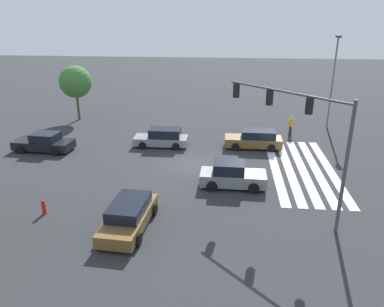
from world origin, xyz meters
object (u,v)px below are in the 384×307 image
(car_3, at_px, (255,139))
(car_2, at_px, (44,143))
(car_1, at_px, (129,215))
(pedestrian, at_px, (291,125))
(car_0, at_px, (232,175))
(street_light_pole_a, at_px, (334,74))
(tree_corner_a, at_px, (75,82))
(traffic_signal_mast, at_px, (301,124))
(car_6, at_px, (162,138))
(fire_hydrant, at_px, (44,207))

(car_3, bearing_deg, car_2, 8.44)
(car_1, distance_m, pedestrian, 19.52)
(car_0, height_order, car_3, car_0)
(street_light_pole_a, distance_m, tree_corner_a, 25.00)
(car_3, bearing_deg, traffic_signal_mast, 98.87)
(pedestrian, xyz_separation_m, tree_corner_a, (3.47, 21.01, 2.88))
(car_6, relative_size, street_light_pole_a, 0.52)
(car_1, height_order, fire_hydrant, car_1)
(pedestrian, xyz_separation_m, street_light_pole_a, (3.09, -3.96, 4.05))
(car_3, xyz_separation_m, pedestrian, (3.47, -3.39, 0.31))
(car_2, distance_m, fire_hydrant, 10.82)
(traffic_signal_mast, xyz_separation_m, car_2, (8.11, 18.38, -4.43))
(pedestrian, bearing_deg, car_1, 14.08)
(car_0, distance_m, tree_corner_a, 21.59)
(car_1, bearing_deg, pedestrian, 151.27)
(car_1, xyz_separation_m, car_3, (12.94, -7.17, 0.03))
(tree_corner_a, bearing_deg, fire_hydrant, -164.11)
(car_0, bearing_deg, tree_corner_a, 138.27)
(car_0, bearing_deg, traffic_signal_mast, -40.07)
(car_0, xyz_separation_m, car_2, (5.18, 15.00, -0.08))
(car_3, bearing_deg, pedestrian, -133.70)
(car_2, distance_m, tree_corner_a, 9.84)
(car_0, distance_m, car_1, 7.59)
(car_1, relative_size, car_2, 1.02)
(pedestrian, bearing_deg, car_6, -24.10)
(car_1, bearing_deg, car_2, -133.56)
(traffic_signal_mast, bearing_deg, car_6, -2.96)
(car_6, distance_m, fire_hydrant, 12.62)
(traffic_signal_mast, distance_m, pedestrian, 14.61)
(tree_corner_a, bearing_deg, car_1, -152.28)
(traffic_signal_mast, relative_size, car_3, 1.48)
(traffic_signal_mast, height_order, tree_corner_a, traffic_signal_mast)
(fire_hydrant, bearing_deg, car_3, -45.29)
(car_2, distance_m, pedestrian, 21.08)
(traffic_signal_mast, height_order, street_light_pole_a, street_light_pole_a)
(car_2, xyz_separation_m, car_3, (2.32, -16.87, 0.05))
(fire_hydrant, bearing_deg, car_0, -66.09)
(car_1, relative_size, fire_hydrant, 5.67)
(traffic_signal_mast, xyz_separation_m, fire_hydrant, (-1.65, 13.71, -4.68))
(pedestrian, relative_size, tree_corner_a, 0.33)
(car_1, relative_size, car_3, 1.06)
(car_3, height_order, street_light_pole_a, street_light_pole_a)
(street_light_pole_a, xyz_separation_m, fire_hydrant, (-18.64, 19.55, -4.65))
(car_0, distance_m, car_3, 7.73)
(pedestrian, bearing_deg, car_3, 2.52)
(traffic_signal_mast, relative_size, tree_corner_a, 1.23)
(traffic_signal_mast, bearing_deg, car_3, -36.74)
(car_1, bearing_deg, street_light_pole_a, 147.35)
(car_3, distance_m, fire_hydrant, 17.17)
(car_6, xyz_separation_m, tree_corner_a, (7.27, 10.02, 3.19))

